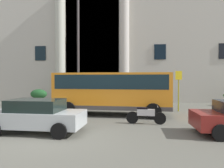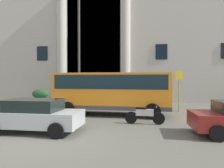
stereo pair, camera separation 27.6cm
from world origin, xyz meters
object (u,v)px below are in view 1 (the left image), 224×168
object	(u,v)px
hedge_planter_entrance_right	(39,97)
lamppost_plaza_centre	(78,43)
bus_stop_sign	(179,87)
scooter_by_planter	(145,115)
hedge_planter_east	(98,96)
parked_compact_extra	(36,115)
orange_minibus	(113,90)

from	to	relation	value
hedge_planter_entrance_right	lamppost_plaza_centre	bearing A→B (deg)	-23.87
bus_stop_sign	lamppost_plaza_centre	world-z (taller)	lamppost_plaza_centre
bus_stop_sign	scooter_by_planter	distance (m)	5.28
scooter_by_planter	hedge_planter_east	bearing A→B (deg)	119.02
parked_compact_extra	scooter_by_planter	size ratio (longest dim) A/B	2.04
parked_compact_extra	lamppost_plaza_centre	xyz separation A→B (m)	(-0.26, 8.03, 4.34)
hedge_planter_east	lamppost_plaza_centre	world-z (taller)	lamppost_plaza_centre
orange_minibus	bus_stop_sign	size ratio (longest dim) A/B	2.56
hedge_planter_entrance_right	lamppost_plaza_centre	size ratio (longest dim) A/B	0.18
hedge_planter_east	parked_compact_extra	bearing A→B (deg)	-95.60
parked_compact_extra	bus_stop_sign	bearing A→B (deg)	45.30
hedge_planter_entrance_right	scooter_by_planter	world-z (taller)	hedge_planter_entrance_right
parked_compact_extra	scooter_by_planter	bearing A→B (deg)	27.50
scooter_by_planter	orange_minibus	bearing A→B (deg)	130.74
orange_minibus	parked_compact_extra	bearing A→B (deg)	-117.30
orange_minibus	scooter_by_planter	size ratio (longest dim) A/B	3.65
bus_stop_sign	parked_compact_extra	xyz separation A→B (m)	(-7.16, -6.63, -1.00)
parked_compact_extra	lamppost_plaza_centre	bearing A→B (deg)	94.35
hedge_planter_entrance_right	parked_compact_extra	bearing A→B (deg)	-66.27
bus_stop_sign	scooter_by_planter	world-z (taller)	bus_stop_sign
scooter_by_planter	bus_stop_sign	bearing A→B (deg)	64.79
orange_minibus	lamppost_plaza_centre	size ratio (longest dim) A/B	0.81
bus_stop_sign	hedge_planter_east	xyz separation A→B (m)	(-6.17, 3.44, -1.00)
bus_stop_sign	hedge_planter_entrance_right	size ratio (longest dim) A/B	1.78
orange_minibus	hedge_planter_entrance_right	xyz separation A→B (m)	(-7.09, 5.14, -0.94)
hedge_planter_east	hedge_planter_entrance_right	size ratio (longest dim) A/B	1.16
orange_minibus	parked_compact_extra	distance (m)	5.51
hedge_planter_east	hedge_planter_entrance_right	xyz separation A→B (m)	(-5.31, -0.24, -0.08)
hedge_planter_east	lamppost_plaza_centre	distance (m)	4.95
orange_minibus	bus_stop_sign	xyz separation A→B (m)	(4.39, 1.94, 0.14)
orange_minibus	scooter_by_planter	bearing A→B (deg)	-50.25
hedge_planter_east	bus_stop_sign	bearing A→B (deg)	-29.14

